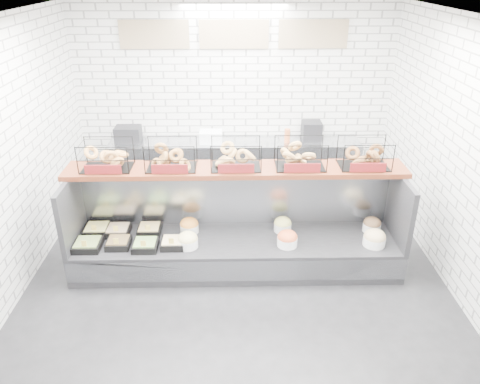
{
  "coord_description": "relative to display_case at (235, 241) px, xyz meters",
  "views": [
    {
      "loc": [
        -0.05,
        -4.65,
        3.46
      ],
      "look_at": [
        0.05,
        0.45,
        0.96
      ],
      "focal_mm": 35.0,
      "sensor_mm": 36.0,
      "label": 1
    }
  ],
  "objects": [
    {
      "name": "prep_counter",
      "position": [
        0.01,
        2.09,
        0.14
      ],
      "size": [
        4.0,
        0.6,
        1.2
      ],
      "color": "#93969B",
      "rests_on": "ground"
    },
    {
      "name": "ground",
      "position": [
        0.02,
        -0.34,
        -0.33
      ],
      "size": [
        5.5,
        5.5,
        0.0
      ],
      "primitive_type": "plane",
      "color": "black",
      "rests_on": "ground"
    },
    {
      "name": "bagel_shelf",
      "position": [
        0.02,
        0.18,
        1.06
      ],
      "size": [
        4.1,
        0.5,
        0.4
      ],
      "color": "#481C0F",
      "rests_on": "display_case"
    },
    {
      "name": "display_case",
      "position": [
        0.0,
        0.0,
        0.0
      ],
      "size": [
        4.0,
        0.9,
        1.2
      ],
      "color": "black",
      "rests_on": "ground"
    },
    {
      "name": "room_shell",
      "position": [
        0.02,
        0.26,
        1.73
      ],
      "size": [
        5.02,
        5.51,
        3.01
      ],
      "color": "silver",
      "rests_on": "ground"
    }
  ]
}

